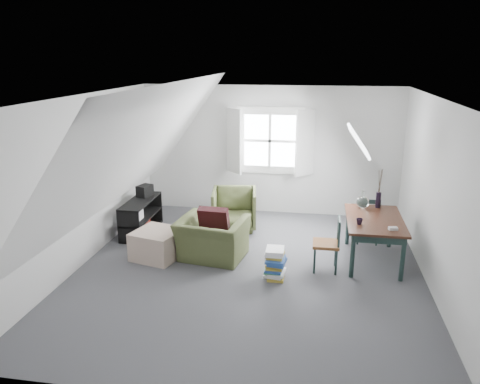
% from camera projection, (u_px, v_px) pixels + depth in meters
% --- Properties ---
extents(floor, '(5.50, 5.50, 0.00)m').
position_uv_depth(floor, '(248.00, 271.00, 6.87)').
color(floor, '#46474B').
rests_on(floor, ground).
extents(ceiling, '(5.50, 5.50, 0.00)m').
position_uv_depth(ceiling, '(249.00, 98.00, 6.16)').
color(ceiling, white).
rests_on(ceiling, wall_back).
extents(wall_back, '(5.00, 0.00, 5.00)m').
position_uv_depth(wall_back, '(270.00, 151.00, 9.12)').
color(wall_back, silver).
rests_on(wall_back, ground).
extents(wall_front, '(5.00, 0.00, 5.00)m').
position_uv_depth(wall_front, '(200.00, 278.00, 3.92)').
color(wall_front, silver).
rests_on(wall_front, ground).
extents(wall_left, '(0.00, 5.50, 5.50)m').
position_uv_depth(wall_left, '(82.00, 181.00, 6.92)').
color(wall_left, silver).
rests_on(wall_left, ground).
extents(wall_right, '(0.00, 5.50, 5.50)m').
position_uv_depth(wall_right, '(438.00, 198.00, 6.12)').
color(wall_right, silver).
rests_on(wall_right, ground).
extents(slope_left, '(3.19, 5.50, 4.48)m').
position_uv_depth(slope_left, '(141.00, 148.00, 6.62)').
color(slope_left, white).
rests_on(slope_left, wall_left).
extents(slope_right, '(3.19, 5.50, 4.48)m').
position_uv_depth(slope_right, '(366.00, 156.00, 6.12)').
color(slope_right, white).
rests_on(slope_right, wall_right).
extents(dormer_window, '(1.71, 0.35, 1.30)m').
position_uv_depth(dormer_window, '(270.00, 141.00, 8.99)').
color(dormer_window, white).
rests_on(dormer_window, wall_back).
extents(skylight, '(0.35, 0.75, 0.47)m').
position_uv_depth(skylight, '(359.00, 141.00, 7.36)').
color(skylight, white).
rests_on(skylight, slope_right).
extents(armchair_near, '(1.11, 1.01, 0.64)m').
position_uv_depth(armchair_near, '(212.00, 258.00, 7.30)').
color(armchair_near, '#434D27').
rests_on(armchair_near, floor).
extents(armchair_far, '(0.89, 0.91, 0.73)m').
position_uv_depth(armchair_far, '(234.00, 228.00, 8.57)').
color(armchair_far, '#434D27').
rests_on(armchair_far, floor).
extents(throw_pillow, '(0.48, 0.30, 0.49)m').
position_uv_depth(throw_pillow, '(214.00, 221.00, 7.28)').
color(throw_pillow, '#350E12').
rests_on(throw_pillow, armchair_near).
extents(ottoman, '(0.81, 0.81, 0.44)m').
position_uv_depth(ottoman, '(158.00, 244.00, 7.26)').
color(ottoman, tan).
rests_on(ottoman, floor).
extents(dining_table, '(0.83, 1.38, 0.69)m').
position_uv_depth(dining_table, '(374.00, 224.00, 7.03)').
color(dining_table, '#361B11').
rests_on(dining_table, floor).
extents(demijohn, '(0.20, 0.20, 0.28)m').
position_uv_depth(demijohn, '(363.00, 202.00, 7.43)').
color(demijohn, silver).
rests_on(demijohn, dining_table).
extents(vase_twigs, '(0.08, 0.09, 0.63)m').
position_uv_depth(vase_twigs, '(378.00, 199.00, 7.47)').
color(vase_twigs, black).
rests_on(vase_twigs, dining_table).
extents(cup, '(0.10, 0.10, 0.09)m').
position_uv_depth(cup, '(359.00, 224.00, 6.76)').
color(cup, black).
rests_on(cup, dining_table).
extents(paper_box, '(0.13, 0.10, 0.04)m').
position_uv_depth(paper_box, '(393.00, 229.00, 6.55)').
color(paper_box, white).
rests_on(paper_box, dining_table).
extents(dining_chair_far, '(0.38, 0.38, 0.80)m').
position_uv_depth(dining_chair_far, '(368.00, 219.00, 7.79)').
color(dining_chair_far, brown).
rests_on(dining_chair_far, floor).
extents(dining_chair_near, '(0.38, 0.38, 0.81)m').
position_uv_depth(dining_chair_near, '(328.00, 243.00, 6.78)').
color(dining_chair_near, brown).
rests_on(dining_chair_near, floor).
extents(media_shelf, '(0.39, 1.16, 0.60)m').
position_uv_depth(media_shelf, '(140.00, 218.00, 8.26)').
color(media_shelf, black).
rests_on(media_shelf, floor).
extents(electronics_box, '(0.27, 0.32, 0.22)m').
position_uv_depth(electronics_box, '(145.00, 191.00, 8.41)').
color(electronics_box, black).
rests_on(electronics_box, media_shelf).
extents(magazine_stack, '(0.33, 0.39, 0.44)m').
position_uv_depth(magazine_stack, '(275.00, 264.00, 6.59)').
color(magazine_stack, '#B29933').
rests_on(magazine_stack, floor).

